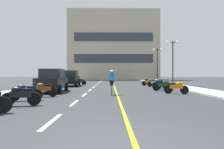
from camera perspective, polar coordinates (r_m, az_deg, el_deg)
ground_plane at (r=25.29m, az=-0.00°, el=-3.07°), size 140.00×140.00×0.00m
curb_left at (r=29.12m, az=-14.39°, el=-2.53°), size 2.40×72.00×0.12m
curb_right at (r=29.25m, az=14.20°, el=-2.52°), size 2.40×72.00×0.12m
lane_dash_0 at (r=6.64m, az=-16.18°, el=-12.20°), size 0.14×2.20×0.01m
lane_dash_1 at (r=10.50m, az=-10.24°, el=-7.63°), size 0.14×2.20×0.01m
lane_dash_2 at (r=14.43m, az=-7.56°, el=-5.50°), size 0.14×2.20×0.01m
lane_dash_3 at (r=18.39m, az=-6.04°, el=-4.28°), size 0.14×2.20×0.01m
lane_dash_4 at (r=22.36m, az=-5.06°, el=-3.49°), size 0.14×2.20×0.01m
lane_dash_5 at (r=26.35m, az=-4.38°, el=-2.94°), size 0.14×2.20×0.01m
lane_dash_6 at (r=30.33m, az=-3.88°, el=-2.53°), size 0.14×2.20×0.01m
lane_dash_7 at (r=34.32m, az=-3.50°, el=-2.22°), size 0.14×2.20×0.01m
lane_dash_8 at (r=38.32m, az=-3.19°, el=-1.97°), size 0.14×2.20×0.01m
lane_dash_9 at (r=42.31m, az=-2.95°, el=-1.77°), size 0.14×2.20×0.01m
lane_dash_10 at (r=46.31m, az=-2.74°, el=-1.60°), size 0.14×2.20×0.01m
lane_dash_11 at (r=50.30m, az=-2.57°, el=-1.46°), size 0.14×2.20×0.01m
centre_line_yellow at (r=28.29m, az=0.44°, el=-2.72°), size 0.12×66.00×0.01m
office_building at (r=52.80m, az=0.39°, el=7.86°), size 22.20×6.24×17.01m
street_lamp_mid at (r=26.46m, az=16.31°, el=5.74°), size 1.46×0.36×5.33m
street_lamp_far at (r=33.35m, az=12.29°, el=4.53°), size 1.46×0.36×5.29m
parked_car_near at (r=17.13m, az=-15.99°, el=-1.55°), size 2.04×4.26×1.82m
parked_car_mid at (r=24.69m, az=-11.30°, el=-1.03°), size 2.01×4.24×1.82m
motorcycle_1 at (r=10.15m, az=-23.66°, el=-5.24°), size 1.69×0.62×0.92m
motorcycle_2 at (r=11.95m, az=-22.56°, el=-4.42°), size 1.66×0.75×0.92m
motorcycle_3 at (r=13.62m, az=-18.22°, el=-3.86°), size 1.70×0.60×0.92m
motorcycle_4 at (r=15.54m, az=17.21°, el=-3.36°), size 1.65×0.78×0.92m
motorcycle_5 at (r=18.02m, az=13.78°, el=-2.87°), size 1.69×0.62×0.92m
motorcycle_6 at (r=19.50m, az=14.08°, el=-2.64°), size 1.70×0.60×0.92m
motorcycle_7 at (r=21.22m, az=12.96°, el=-2.42°), size 1.64×0.80×0.92m
motorcycle_8 at (r=23.53m, az=11.59°, el=-2.16°), size 1.69×0.61×0.92m
motorcycle_9 at (r=25.52m, az=10.04°, el=-1.98°), size 1.65×0.77×0.92m
motorcycle_10 at (r=26.97m, az=-8.91°, el=-1.87°), size 1.70×0.60×0.92m
cyclist_rider at (r=14.18m, az=-0.06°, el=-2.01°), size 0.42×1.77×1.71m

